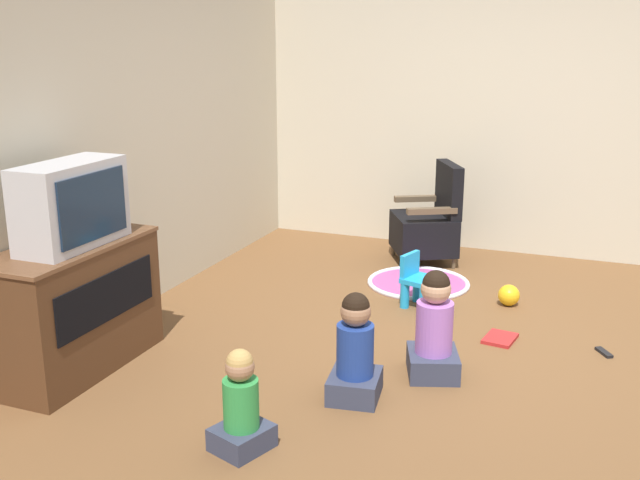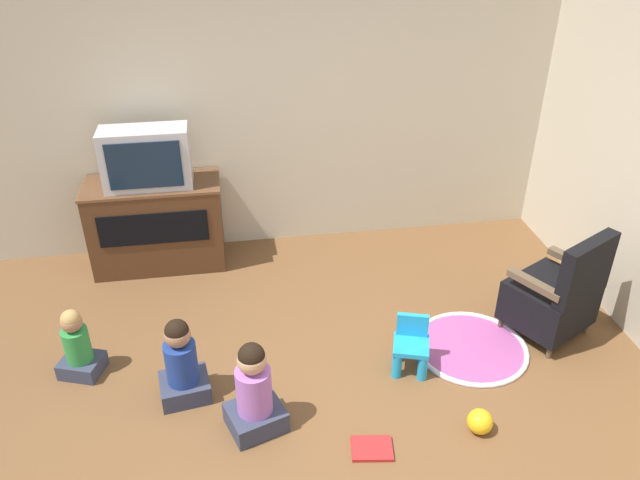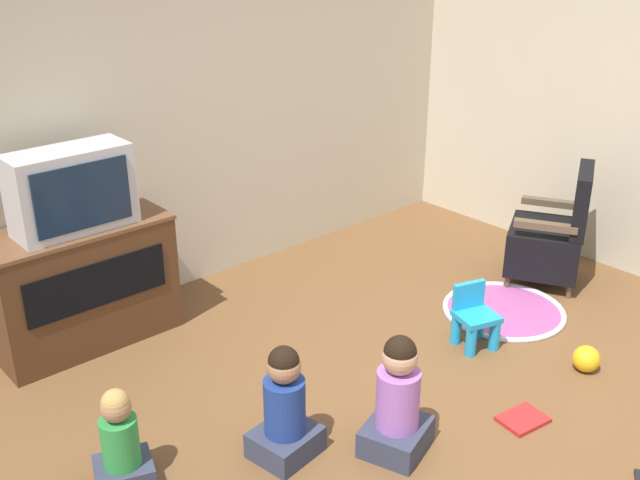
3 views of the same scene
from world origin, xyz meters
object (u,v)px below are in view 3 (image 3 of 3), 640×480
at_px(television, 71,190).
at_px(toy_ball, 586,359).
at_px(child_watching_center, 285,409).
at_px(child_watching_right, 398,402).
at_px(tv_cabinet, 81,283).
at_px(book, 523,419).
at_px(black_armchair, 552,237).
at_px(yellow_kid_chair, 474,320).
at_px(child_watching_left, 121,444).

bearing_deg(television, toy_ball, -47.46).
height_order(child_watching_center, child_watching_right, child_watching_right).
distance_m(tv_cabinet, book, 2.76).
height_order(black_armchair, yellow_kid_chair, black_armchair).
bearing_deg(toy_ball, child_watching_center, 161.71).
height_order(television, yellow_kid_chair, television).
bearing_deg(child_watching_center, television, 90.03).
bearing_deg(child_watching_center, child_watching_left, 145.85).
bearing_deg(black_armchair, yellow_kid_chair, -18.22).
distance_m(child_watching_right, book, 0.79).
distance_m(tv_cabinet, yellow_kid_chair, 2.48).
height_order(child_watching_left, toy_ball, child_watching_left).
xyz_separation_m(black_armchair, child_watching_right, (-2.26, -0.58, -0.06)).
xyz_separation_m(tv_cabinet, yellow_kid_chair, (1.81, -1.68, -0.23)).
bearing_deg(tv_cabinet, black_armchair, -26.50).
xyz_separation_m(television, child_watching_center, (0.25, -1.66, -0.77)).
bearing_deg(child_watching_center, toy_ball, -26.83).
distance_m(child_watching_left, child_watching_center, 0.80).
distance_m(yellow_kid_chair, book, 0.82).
height_order(child_watching_left, book, child_watching_left).
relative_size(yellow_kid_chair, toy_ball, 2.49).
bearing_deg(child_watching_right, child_watching_center, 123.40).
relative_size(black_armchair, child_watching_left, 1.67).
relative_size(child_watching_left, book, 1.94).
bearing_deg(child_watching_right, television, 90.05).
bearing_deg(book, child_watching_center, -21.41).
distance_m(television, child_watching_center, 1.85).
height_order(tv_cabinet, toy_ball, tv_cabinet).
xyz_separation_m(yellow_kid_chair, child_watching_center, (-1.56, -0.03, 0.09)).
bearing_deg(child_watching_left, television, 89.93).
height_order(child_watching_left, child_watching_right, child_watching_right).
distance_m(child_watching_left, toy_ball, 2.72).
distance_m(black_armchair, child_watching_left, 3.43).
distance_m(black_armchair, yellow_kid_chair, 1.18).
height_order(child_watching_center, toy_ball, child_watching_center).
xyz_separation_m(tv_cabinet, book, (1.38, -2.36, -0.39)).
height_order(child_watching_left, child_watching_center, child_watching_center).
distance_m(television, book, 2.88).
relative_size(television, child_watching_left, 1.32).
bearing_deg(toy_ball, child_watching_right, 169.29).
height_order(television, child_watching_center, television).
xyz_separation_m(black_armchair, child_watching_center, (-2.71, -0.24, -0.08)).
bearing_deg(yellow_kid_chair, child_watching_center, -161.52).
relative_size(tv_cabinet, yellow_kid_chair, 2.82).
distance_m(yellow_kid_chair, child_watching_right, 1.18).
distance_m(tv_cabinet, black_armchair, 3.31).
relative_size(black_armchair, toy_ball, 5.50).
xyz_separation_m(television, yellow_kid_chair, (1.81, -1.63, -0.86)).
xyz_separation_m(child_watching_left, book, (1.85, -0.99, -0.22)).
relative_size(black_armchair, book, 3.25).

